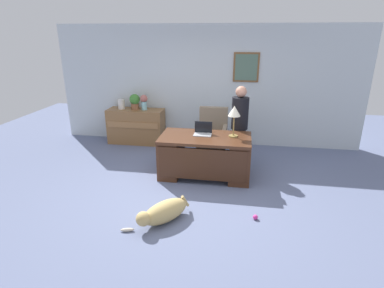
{
  "coord_description": "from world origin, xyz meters",
  "views": [
    {
      "loc": [
        0.85,
        -4.52,
        2.52
      ],
      "look_at": [
        0.05,
        0.3,
        0.75
      ],
      "focal_mm": 29.02,
      "sensor_mm": 36.0,
      "label": 1
    }
  ],
  "objects_px": {
    "dog_lying": "(163,212)",
    "dog_toy_bone": "(127,230)",
    "credenza": "(136,126)",
    "person_standing": "(239,126)",
    "laptop": "(203,131)",
    "potted_plant": "(135,101)",
    "vase_empty": "(121,104)",
    "armchair": "(212,135)",
    "dog_toy_ball": "(255,217)",
    "desk_lamp": "(234,113)",
    "vase_with_flowers": "(144,101)",
    "desk": "(205,155)"
  },
  "relations": [
    {
      "from": "dog_lying",
      "to": "dog_toy_bone",
      "type": "relative_size",
      "value": 4.13
    },
    {
      "from": "credenza",
      "to": "person_standing",
      "type": "bearing_deg",
      "value": -21.23
    },
    {
      "from": "laptop",
      "to": "potted_plant",
      "type": "bearing_deg",
      "value": 141.38
    },
    {
      "from": "dog_lying",
      "to": "vase_empty",
      "type": "xyz_separation_m",
      "value": [
        -1.79,
        3.15,
        0.78
      ]
    },
    {
      "from": "person_standing",
      "to": "vase_empty",
      "type": "xyz_separation_m",
      "value": [
        -2.76,
        0.95,
        0.12
      ]
    },
    {
      "from": "laptop",
      "to": "potted_plant",
      "type": "xyz_separation_m",
      "value": [
        -1.78,
        1.42,
        0.2
      ]
    },
    {
      "from": "dog_toy_bone",
      "to": "potted_plant",
      "type": "bearing_deg",
      "value": 106.69
    },
    {
      "from": "armchair",
      "to": "person_standing",
      "type": "relative_size",
      "value": 0.65
    },
    {
      "from": "vase_empty",
      "to": "dog_toy_bone",
      "type": "bearing_deg",
      "value": -68.38
    },
    {
      "from": "potted_plant",
      "to": "dog_toy_ball",
      "type": "xyz_separation_m",
      "value": [
        2.74,
        -2.88,
        -0.98
      ]
    },
    {
      "from": "credenza",
      "to": "laptop",
      "type": "relative_size",
      "value": 4.1
    },
    {
      "from": "laptop",
      "to": "dog_toy_bone",
      "type": "distance_m",
      "value": 2.3
    },
    {
      "from": "desk_lamp",
      "to": "vase_empty",
      "type": "bearing_deg",
      "value": 151.14
    },
    {
      "from": "vase_with_flowers",
      "to": "potted_plant",
      "type": "bearing_deg",
      "value": 180.0
    },
    {
      "from": "armchair",
      "to": "dog_toy_bone",
      "type": "relative_size",
      "value": 5.54
    },
    {
      "from": "desk",
      "to": "dog_toy_ball",
      "type": "relative_size",
      "value": 22.65
    },
    {
      "from": "credenza",
      "to": "vase_empty",
      "type": "height_order",
      "value": "vase_empty"
    },
    {
      "from": "desk_lamp",
      "to": "potted_plant",
      "type": "relative_size",
      "value": 1.56
    },
    {
      "from": "vase_with_flowers",
      "to": "dog_toy_bone",
      "type": "height_order",
      "value": "vase_with_flowers"
    },
    {
      "from": "person_standing",
      "to": "dog_toy_bone",
      "type": "relative_size",
      "value": 8.48
    },
    {
      "from": "laptop",
      "to": "desk_lamp",
      "type": "height_order",
      "value": "desk_lamp"
    },
    {
      "from": "laptop",
      "to": "potted_plant",
      "type": "relative_size",
      "value": 0.89
    },
    {
      "from": "vase_with_flowers",
      "to": "armchair",
      "type": "bearing_deg",
      "value": -18.28
    },
    {
      "from": "vase_with_flowers",
      "to": "dog_toy_bone",
      "type": "bearing_deg",
      "value": -76.73
    },
    {
      "from": "credenza",
      "to": "person_standing",
      "type": "xyz_separation_m",
      "value": [
        2.43,
        -0.94,
        0.4
      ]
    },
    {
      "from": "dog_toy_ball",
      "to": "potted_plant",
      "type": "bearing_deg",
      "value": 133.53
    },
    {
      "from": "person_standing",
      "to": "dog_toy_bone",
      "type": "bearing_deg",
      "value": -119.11
    },
    {
      "from": "desk_lamp",
      "to": "dog_toy_ball",
      "type": "xyz_separation_m",
      "value": [
        0.4,
        -1.41,
        -1.16
      ]
    },
    {
      "from": "desk",
      "to": "desk_lamp",
      "type": "distance_m",
      "value": 0.93
    },
    {
      "from": "armchair",
      "to": "desk_lamp",
      "type": "height_order",
      "value": "desk_lamp"
    },
    {
      "from": "vase_with_flowers",
      "to": "vase_empty",
      "type": "xyz_separation_m",
      "value": [
        -0.55,
        0.0,
        -0.08
      ]
    },
    {
      "from": "desk",
      "to": "armchair",
      "type": "bearing_deg",
      "value": 88.24
    },
    {
      "from": "laptop",
      "to": "dog_toy_bone",
      "type": "height_order",
      "value": "laptop"
    },
    {
      "from": "desk_lamp",
      "to": "dog_lying",
      "type": "bearing_deg",
      "value": -117.55
    },
    {
      "from": "laptop",
      "to": "desk_lamp",
      "type": "distance_m",
      "value": 0.67
    },
    {
      "from": "credenza",
      "to": "vase_with_flowers",
      "type": "xyz_separation_m",
      "value": [
        0.22,
        0.0,
        0.61
      ]
    },
    {
      "from": "vase_with_flowers",
      "to": "dog_lying",
      "type": "bearing_deg",
      "value": -68.56
    },
    {
      "from": "person_standing",
      "to": "desk_lamp",
      "type": "xyz_separation_m",
      "value": [
        -0.1,
        -0.52,
        0.39
      ]
    },
    {
      "from": "desk_lamp",
      "to": "dog_toy_bone",
      "type": "distance_m",
      "value": 2.64
    },
    {
      "from": "vase_with_flowers",
      "to": "dog_toy_ball",
      "type": "xyz_separation_m",
      "value": [
        2.51,
        -2.88,
        -0.98
      ]
    },
    {
      "from": "person_standing",
      "to": "dog_toy_bone",
      "type": "height_order",
      "value": "person_standing"
    },
    {
      "from": "laptop",
      "to": "vase_empty",
      "type": "relative_size",
      "value": 1.37
    },
    {
      "from": "credenza",
      "to": "dog_lying",
      "type": "xyz_separation_m",
      "value": [
        1.46,
        -3.15,
        -0.25
      ]
    },
    {
      "from": "dog_lying",
      "to": "vase_with_flowers",
      "type": "height_order",
      "value": "vase_with_flowers"
    },
    {
      "from": "desk",
      "to": "person_standing",
      "type": "relative_size",
      "value": 1.03
    },
    {
      "from": "vase_empty",
      "to": "desk_lamp",
      "type": "bearing_deg",
      "value": -28.86
    },
    {
      "from": "dog_lying",
      "to": "potted_plant",
      "type": "distance_m",
      "value": 3.57
    },
    {
      "from": "vase_with_flowers",
      "to": "desk",
      "type": "bearing_deg",
      "value": -44.07
    },
    {
      "from": "vase_with_flowers",
      "to": "dog_toy_ball",
      "type": "distance_m",
      "value": 3.95
    },
    {
      "from": "dog_lying",
      "to": "desk_lamp",
      "type": "relative_size",
      "value": 1.37
    }
  ]
}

